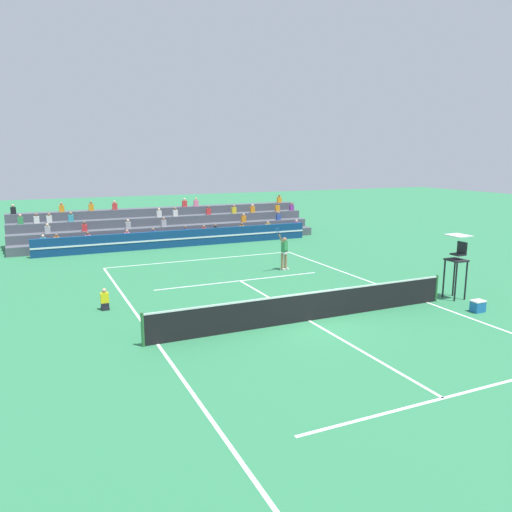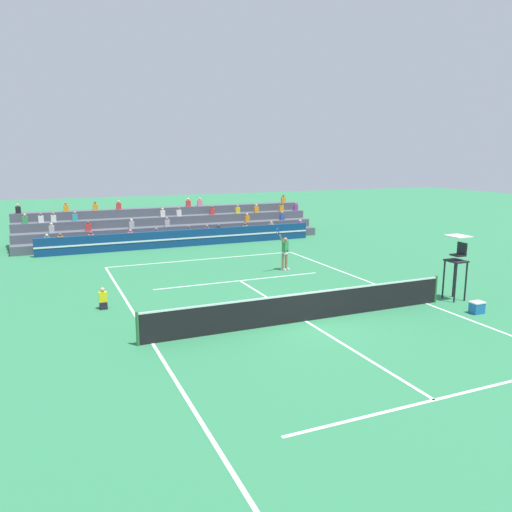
{
  "view_description": "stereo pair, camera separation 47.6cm",
  "coord_description": "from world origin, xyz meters",
  "px_view_note": "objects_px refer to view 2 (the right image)",
  "views": [
    {
      "loc": [
        -8.83,
        -14.76,
        5.81
      ],
      "look_at": [
        0.9,
        6.57,
        1.1
      ],
      "focal_mm": 35.0,
      "sensor_mm": 36.0,
      "label": 1
    },
    {
      "loc": [
        -8.4,
        -14.96,
        5.81
      ],
      "look_at": [
        0.9,
        6.57,
        1.1
      ],
      "focal_mm": 35.0,
      "sensor_mm": 36.0,
      "label": 2
    }
  ],
  "objects_px": {
    "ball_kid_courtside": "(103,300)",
    "tennis_ball": "(279,309)",
    "equipment_cooler": "(477,307)",
    "umpire_chair": "(457,259)",
    "tennis_player": "(285,251)"
  },
  "relations": [
    {
      "from": "tennis_ball",
      "to": "equipment_cooler",
      "type": "xyz_separation_m",
      "value": [
        6.68,
        -3.27,
        0.19
      ]
    },
    {
      "from": "umpire_chair",
      "to": "tennis_player",
      "type": "relative_size",
      "value": 1.13
    },
    {
      "from": "umpire_chair",
      "to": "tennis_player",
      "type": "bearing_deg",
      "value": 117.73
    },
    {
      "from": "ball_kid_courtside",
      "to": "tennis_player",
      "type": "bearing_deg",
      "value": 18.63
    },
    {
      "from": "umpire_chair",
      "to": "tennis_ball",
      "type": "height_order",
      "value": "umpire_chair"
    },
    {
      "from": "ball_kid_courtside",
      "to": "tennis_ball",
      "type": "height_order",
      "value": "ball_kid_courtside"
    },
    {
      "from": "umpire_chair",
      "to": "ball_kid_courtside",
      "type": "relative_size",
      "value": 3.16
    },
    {
      "from": "umpire_chair",
      "to": "ball_kid_courtside",
      "type": "bearing_deg",
      "value": 161.77
    },
    {
      "from": "tennis_ball",
      "to": "equipment_cooler",
      "type": "bearing_deg",
      "value": -26.11
    },
    {
      "from": "tennis_player",
      "to": "tennis_ball",
      "type": "bearing_deg",
      "value": -118.41
    },
    {
      "from": "equipment_cooler",
      "to": "tennis_ball",
      "type": "bearing_deg",
      "value": 153.89
    },
    {
      "from": "ball_kid_courtside",
      "to": "tennis_player",
      "type": "xyz_separation_m",
      "value": [
        9.44,
        3.18,
        0.65
      ]
    },
    {
      "from": "tennis_ball",
      "to": "equipment_cooler",
      "type": "relative_size",
      "value": 0.14
    },
    {
      "from": "ball_kid_courtside",
      "to": "equipment_cooler",
      "type": "bearing_deg",
      "value": -25.68
    },
    {
      "from": "umpire_chair",
      "to": "tennis_ball",
      "type": "relative_size",
      "value": 39.26
    }
  ]
}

